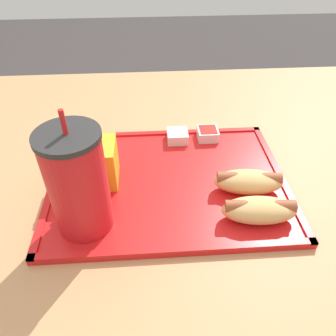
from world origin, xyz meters
TOP-DOWN VIEW (x-y plane):
  - dining_table at (0.00, 0.00)m, footprint 1.29×0.99m
  - food_tray at (-0.02, 0.02)m, footprint 0.44×0.33m
  - soda_cup at (0.12, 0.11)m, footprint 0.09×0.09m
  - hot_dog_far at (-0.16, 0.12)m, footprint 0.12×0.06m
  - hot_dog_near at (-0.16, 0.06)m, footprint 0.13×0.06m
  - fries_carton at (0.12, 0.01)m, footprint 0.09×0.07m
  - sauce_cup_mayo at (-0.05, -0.11)m, footprint 0.04×0.04m
  - sauce_cup_ketchup at (-0.12, -0.11)m, footprint 0.04×0.04m

SIDE VIEW (x-z plane):
  - dining_table at x=0.00m, z-range 0.00..0.78m
  - food_tray at x=-0.02m, z-range 0.78..0.79m
  - sauce_cup_mayo at x=-0.05m, z-range 0.79..0.81m
  - sauce_cup_ketchup at x=-0.12m, z-range 0.79..0.81m
  - hot_dog_far at x=-0.16m, z-range 0.79..0.83m
  - hot_dog_near at x=-0.16m, z-range 0.79..0.83m
  - fries_carton at x=0.12m, z-range 0.77..0.89m
  - soda_cup at x=0.12m, z-range 0.77..0.98m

